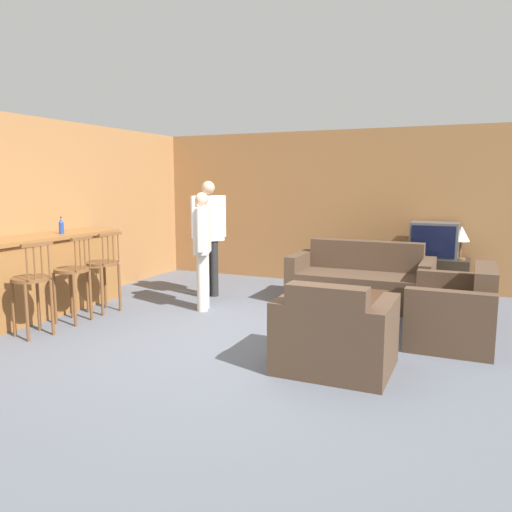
{
  "coord_description": "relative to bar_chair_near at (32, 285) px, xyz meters",
  "views": [
    {
      "loc": [
        2.26,
        -4.63,
        1.74
      ],
      "look_at": [
        -0.16,
        0.84,
        0.85
      ],
      "focal_mm": 35.0,
      "sensor_mm": 36.0,
      "label": 1
    }
  ],
  "objects": [
    {
      "name": "armchair_near",
      "position": [
        3.39,
        0.38,
        -0.27
      ],
      "size": [
        1.03,
        0.89,
        0.86
      ],
      "color": "#4C3828",
      "rests_on": "ground_plane"
    },
    {
      "name": "coffee_table",
      "position": [
        3.32,
        1.72,
        -0.25
      ],
      "size": [
        0.52,
        1.03,
        0.4
      ],
      "color": "#472D1E",
      "rests_on": "ground_plane"
    },
    {
      "name": "bar_chair_near",
      "position": [
        0.0,
        0.0,
        0.0
      ],
      "size": [
        0.51,
        0.51,
        1.08
      ],
      "color": "brown",
      "rests_on": "ground_plane"
    },
    {
      "name": "tv_unit",
      "position": [
        3.96,
        4.02,
        -0.3
      ],
      "size": [
        1.05,
        0.49,
        0.58
      ],
      "color": "#2D2319",
      "rests_on": "ground_plane"
    },
    {
      "name": "bar_counter",
      "position": [
        -0.6,
        0.6,
        -0.06
      ],
      "size": [
        0.55,
        2.67,
        1.05
      ],
      "color": "brown",
      "rests_on": "ground_plane"
    },
    {
      "name": "ground_plane",
      "position": [
        2.27,
        0.63,
        -0.59
      ],
      "size": [
        24.0,
        24.0,
        0.0
      ],
      "primitive_type": "plane",
      "color": "#565B66"
    },
    {
      "name": "table_lamp",
      "position": [
        4.34,
        4.02,
        0.36
      ],
      "size": [
        0.25,
        0.25,
        0.5
      ],
      "color": "brown",
      "rests_on": "tv_unit"
    },
    {
      "name": "wall_back",
      "position": [
        2.27,
        4.36,
        0.71
      ],
      "size": [
        9.4,
        0.08,
        2.6
      ],
      "color": "#9E6B3D",
      "rests_on": "ground_plane"
    },
    {
      "name": "bar_chair_mid",
      "position": [
        0.0,
        0.62,
        0.0
      ],
      "size": [
        0.45,
        0.45,
        1.08
      ],
      "color": "brown",
      "rests_on": "ground_plane"
    },
    {
      "name": "tv",
      "position": [
        3.96,
        4.02,
        0.27
      ],
      "size": [
        0.69,
        0.45,
        0.55
      ],
      "color": "#4C4C4C",
      "rests_on": "tv_unit"
    },
    {
      "name": "wall_left",
      "position": [
        -0.94,
        1.99,
        0.71
      ],
      "size": [
        0.08,
        8.74,
        2.6
      ],
      "color": "#9E6B3D",
      "rests_on": "ground_plane"
    },
    {
      "name": "person_by_window",
      "position": [
        0.85,
        2.54,
        0.41
      ],
      "size": [
        0.4,
        0.48,
        1.75
      ],
      "color": "black",
      "rests_on": "ground_plane"
    },
    {
      "name": "bar_chair_far",
      "position": [
        0.0,
        1.18,
        0.0
      ],
      "size": [
        0.49,
        0.49,
        1.08
      ],
      "color": "brown",
      "rests_on": "ground_plane"
    },
    {
      "name": "couch_far",
      "position": [
        3.06,
        3.03,
        -0.28
      ],
      "size": [
        1.97,
        0.94,
        0.88
      ],
      "color": "#4C3828",
      "rests_on": "ground_plane"
    },
    {
      "name": "person_by_counter",
      "position": [
        1.15,
        1.83,
        0.31
      ],
      "size": [
        0.35,
        0.57,
        1.6
      ],
      "color": "silver",
      "rests_on": "ground_plane"
    },
    {
      "name": "loveseat_right",
      "position": [
        4.37,
        1.77,
        -0.28
      ],
      "size": [
        0.86,
        1.3,
        0.84
      ],
      "color": "#4C3828",
      "rests_on": "ground_plane"
    },
    {
      "name": "bottle",
      "position": [
        -0.58,
        1.06,
        0.56
      ],
      "size": [
        0.06,
        0.06,
        0.23
      ],
      "color": "#234293",
      "rests_on": "bar_counter"
    }
  ]
}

